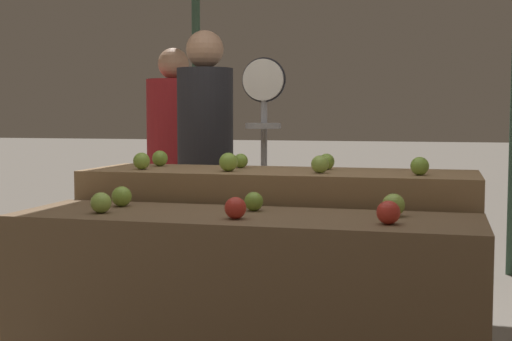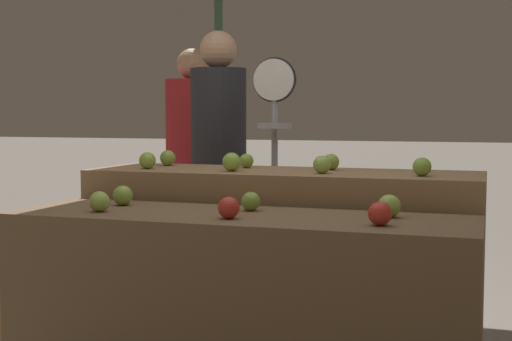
# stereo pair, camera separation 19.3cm
# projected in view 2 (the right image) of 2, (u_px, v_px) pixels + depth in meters

# --- Properties ---
(display_counter_front) EXTENTS (1.83, 0.55, 0.83)m
(display_counter_front) POSITION_uv_depth(u_px,v_px,m) (239.00, 318.00, 2.82)
(display_counter_front) COLOR brown
(display_counter_front) RESTS_ON ground_plane
(display_counter_back) EXTENTS (1.83, 0.55, 0.96)m
(display_counter_back) POSITION_uv_depth(u_px,v_px,m) (282.00, 271.00, 3.38)
(display_counter_back) COLOR olive
(display_counter_back) RESTS_ON ground_plane
(apple_front_0) EXTENTS (0.08, 0.08, 0.08)m
(apple_front_0) POSITION_uv_depth(u_px,v_px,m) (99.00, 202.00, 2.86)
(apple_front_0) COLOR #8EB247
(apple_front_0) RESTS_ON display_counter_front
(apple_front_1) EXTENTS (0.08, 0.08, 0.08)m
(apple_front_1) POSITION_uv_depth(u_px,v_px,m) (229.00, 208.00, 2.67)
(apple_front_1) COLOR #B72D23
(apple_front_1) RESTS_ON display_counter_front
(apple_front_2) EXTENTS (0.09, 0.09, 0.09)m
(apple_front_2) POSITION_uv_depth(u_px,v_px,m) (380.00, 214.00, 2.51)
(apple_front_2) COLOR #B72D23
(apple_front_2) RESTS_ON display_counter_front
(apple_front_3) EXTENTS (0.09, 0.09, 0.09)m
(apple_front_3) POSITION_uv_depth(u_px,v_px,m) (123.00, 195.00, 3.07)
(apple_front_3) COLOR #84AD3D
(apple_front_3) RESTS_ON display_counter_front
(apple_front_4) EXTENTS (0.08, 0.08, 0.08)m
(apple_front_4) POSITION_uv_depth(u_px,v_px,m) (251.00, 201.00, 2.89)
(apple_front_4) COLOR #7AA338
(apple_front_4) RESTS_ON display_counter_front
(apple_front_5) EXTENTS (0.09, 0.09, 0.09)m
(apple_front_5) POSITION_uv_depth(u_px,v_px,m) (389.00, 206.00, 2.70)
(apple_front_5) COLOR #8EB247
(apple_front_5) RESTS_ON display_counter_front
(apple_back_0) EXTENTS (0.08, 0.08, 0.08)m
(apple_back_0) POSITION_uv_depth(u_px,v_px,m) (147.00, 161.00, 3.45)
(apple_back_0) COLOR #84AD3D
(apple_back_0) RESTS_ON display_counter_back
(apple_back_1) EXTENTS (0.09, 0.09, 0.09)m
(apple_back_1) POSITION_uv_depth(u_px,v_px,m) (232.00, 162.00, 3.30)
(apple_back_1) COLOR #84AD3D
(apple_back_1) RESTS_ON display_counter_back
(apple_back_2) EXTENTS (0.08, 0.08, 0.08)m
(apple_back_2) POSITION_uv_depth(u_px,v_px,m) (322.00, 165.00, 3.18)
(apple_back_2) COLOR #8EB247
(apple_back_2) RESTS_ON display_counter_back
(apple_back_3) EXTENTS (0.08, 0.08, 0.08)m
(apple_back_3) POSITION_uv_depth(u_px,v_px,m) (422.00, 167.00, 3.04)
(apple_back_3) COLOR #7AA338
(apple_back_3) RESTS_ON display_counter_back
(apple_back_4) EXTENTS (0.08, 0.08, 0.08)m
(apple_back_4) POSITION_uv_depth(u_px,v_px,m) (168.00, 158.00, 3.65)
(apple_back_4) COLOR #7AA338
(apple_back_4) RESTS_ON display_counter_back
(apple_back_5) EXTENTS (0.07, 0.07, 0.07)m
(apple_back_5) POSITION_uv_depth(u_px,v_px,m) (246.00, 161.00, 3.51)
(apple_back_5) COLOR #7AA338
(apple_back_5) RESTS_ON display_counter_back
(apple_back_6) EXTENTS (0.08, 0.08, 0.08)m
(apple_back_6) POSITION_uv_depth(u_px,v_px,m) (331.00, 162.00, 3.37)
(apple_back_6) COLOR #7AA338
(apple_back_6) RESTS_ON display_counter_back
(produce_scale) EXTENTS (0.25, 0.20, 1.54)m
(produce_scale) POSITION_uv_depth(u_px,v_px,m) (274.00, 135.00, 3.99)
(produce_scale) COLOR #99999E
(produce_scale) RESTS_ON ground_plane
(person_vendor_at_scale) EXTENTS (0.42, 0.42, 1.72)m
(person_vendor_at_scale) POSITION_uv_depth(u_px,v_px,m) (219.00, 150.00, 4.33)
(person_vendor_at_scale) COLOR #2D2D38
(person_vendor_at_scale) RESTS_ON ground_plane
(person_customer_left) EXTENTS (0.50, 0.50, 1.69)m
(person_customer_left) POSITION_uv_depth(u_px,v_px,m) (193.00, 149.00, 5.15)
(person_customer_left) COLOR #2D2D38
(person_customer_left) RESTS_ON ground_plane
(wooden_crate_side) EXTENTS (0.51, 0.51, 0.51)m
(wooden_crate_side) POSITION_uv_depth(u_px,v_px,m) (24.00, 302.00, 3.67)
(wooden_crate_side) COLOR #9E7547
(wooden_crate_side) RESTS_ON ground_plane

